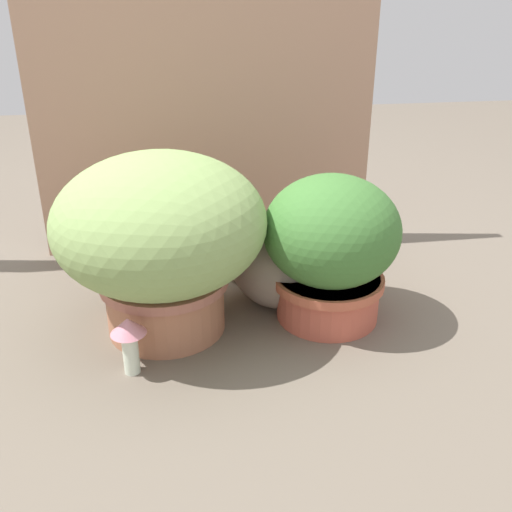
# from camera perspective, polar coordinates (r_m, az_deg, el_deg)

# --- Properties ---
(ground_plane) EXTENTS (6.00, 6.00, 0.00)m
(ground_plane) POSITION_cam_1_polar(r_m,az_deg,el_deg) (1.51, -4.63, -8.10)
(ground_plane) COLOR #685D50
(cardboard_backdrop) EXTENTS (1.08, 0.03, 0.83)m
(cardboard_backdrop) POSITION_cam_1_polar(r_m,az_deg,el_deg) (1.91, -4.87, 12.65)
(cardboard_backdrop) COLOR tan
(cardboard_backdrop) RESTS_ON ground
(grass_planter) EXTENTS (0.52, 0.52, 0.47)m
(grass_planter) POSITION_cam_1_polar(r_m,az_deg,el_deg) (1.45, -9.33, 2.07)
(grass_planter) COLOR #AC6D4F
(grass_planter) RESTS_ON ground
(leafy_planter) EXTENTS (0.35, 0.35, 0.40)m
(leafy_planter) POSITION_cam_1_polar(r_m,az_deg,el_deg) (1.51, 7.35, 0.98)
(leafy_planter) COLOR #C35A45
(leafy_planter) RESTS_ON ground
(cat) EXTENTS (0.30, 0.36, 0.32)m
(cat) POSITION_cam_1_polar(r_m,az_deg,el_deg) (1.59, 1.95, -1.10)
(cat) COLOR gray
(cat) RESTS_ON ground
(mushroom_ornament_pink) EXTENTS (0.08, 0.08, 0.15)m
(mushroom_ornament_pink) POSITION_cam_1_polar(r_m,az_deg,el_deg) (1.36, -12.38, -7.66)
(mushroom_ornament_pink) COLOR silver
(mushroom_ornament_pink) RESTS_ON ground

